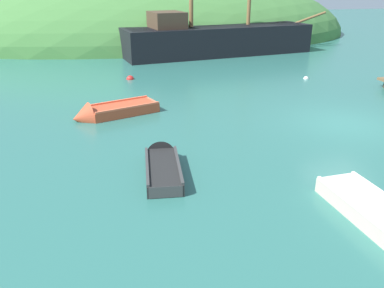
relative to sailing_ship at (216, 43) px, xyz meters
The scene contains 7 objects.
ground_plane 16.35m from the sailing_ship, 89.06° to the right, with size 120.00×120.00×0.00m, color #2D6B60.
shore_hill 12.87m from the sailing_ship, 107.53° to the left, with size 42.62×25.05×12.43m, color #477F3D.
sailing_ship is the anchor object (origin of this frame).
rowboat_outer_left 15.70m from the sailing_ship, 123.21° to the right, with size 3.72×2.22×1.14m.
rowboat_far 19.94m from the sailing_ship, 111.73° to the right, with size 1.30×3.19×0.92m.
buoy_red 9.86m from the sailing_ship, 136.64° to the right, with size 0.43×0.43×0.43m, color red.
buoy_white 9.47m from the sailing_ship, 74.07° to the right, with size 0.30×0.30×0.30m, color white.
Camera 1 is at (-9.30, -12.43, 5.12)m, focal length 36.47 mm.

